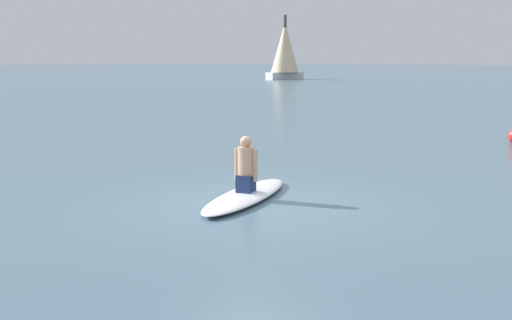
{
  "coord_description": "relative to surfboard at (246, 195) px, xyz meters",
  "views": [
    {
      "loc": [
        -7.03,
        -6.4,
        2.26
      ],
      "look_at": [
        0.57,
        0.47,
        0.6
      ],
      "focal_mm": 44.08,
      "sensor_mm": 36.0,
      "label": 1
    }
  ],
  "objects": [
    {
      "name": "surfboard",
      "position": [
        0.0,
        0.0,
        0.0
      ],
      "size": [
        3.01,
        1.71,
        0.13
      ],
      "primitive_type": "ellipsoid",
      "rotation": [
        0.0,
        0.0,
        0.36
      ],
      "color": "white",
      "rests_on": "ground"
    },
    {
      "name": "person_paddler",
      "position": [
        0.0,
        0.0,
        0.48
      ],
      "size": [
        0.37,
        0.39,
        0.91
      ],
      "rotation": [
        0.0,
        0.0,
        0.36
      ],
      "color": "navy",
      "rests_on": "surfboard"
    },
    {
      "name": "ground_plane",
      "position": [
        -0.23,
        -0.39,
        -0.07
      ],
      "size": [
        400.0,
        400.0,
        0.0
      ],
      "primitive_type": "plane",
      "color": "slate"
    },
    {
      "name": "sailboat_center_horizon",
      "position": [
        45.58,
        36.78,
        3.13
      ],
      "size": [
        4.44,
        3.54,
        6.83
      ],
      "rotation": [
        0.0,
        0.0,
        2.94
      ],
      "color": "silver",
      "rests_on": "ground"
    }
  ]
}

